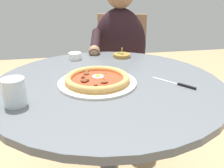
% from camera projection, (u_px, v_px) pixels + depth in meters
% --- Properties ---
extents(dining_table, '(1.01, 1.01, 0.74)m').
position_uv_depth(dining_table, '(108.00, 110.00, 1.15)').
color(dining_table, '#565B60').
rests_on(dining_table, ground).
extents(pizza_on_plate, '(0.34, 0.34, 0.04)m').
position_uv_depth(pizza_on_plate, '(97.00, 80.00, 1.07)').
color(pizza_on_plate, white).
rests_on(pizza_on_plate, dining_table).
extents(water_glass, '(0.08, 0.08, 0.10)m').
position_uv_depth(water_glass, '(15.00, 94.00, 0.87)').
color(water_glass, silver).
rests_on(water_glass, dining_table).
extents(steak_knife, '(0.13, 0.17, 0.01)m').
position_uv_depth(steak_knife, '(180.00, 84.00, 1.06)').
color(steak_knife, silver).
rests_on(steak_knife, dining_table).
extents(ramekin_capers, '(0.07, 0.07, 0.04)m').
position_uv_depth(ramekin_capers, '(75.00, 56.00, 1.40)').
color(ramekin_capers, white).
rests_on(ramekin_capers, dining_table).
extents(olive_pan, '(0.10, 0.12, 0.04)m').
position_uv_depth(olive_pan, '(122.00, 55.00, 1.45)').
color(olive_pan, olive).
rests_on(olive_pan, dining_table).
extents(diner_person, '(0.46, 0.48, 1.16)m').
position_uv_depth(diner_person, '(119.00, 72.00, 1.86)').
color(diner_person, '#282833').
rests_on(diner_person, ground).
extents(cafe_chair_diner, '(0.53, 0.53, 0.91)m').
position_uv_depth(cafe_chair_diner, '(121.00, 63.00, 1.99)').
color(cafe_chair_diner, '#957050').
rests_on(cafe_chair_diner, ground).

